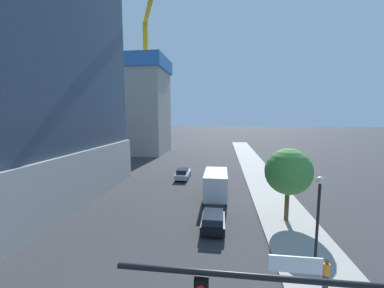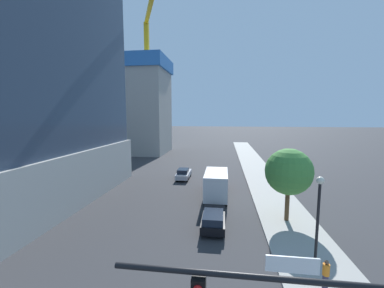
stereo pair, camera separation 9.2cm
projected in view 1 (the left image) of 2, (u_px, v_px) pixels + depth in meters
name	position (u px, v px, depth m)	size (l,w,h in m)	color
sidewalk	(287.00, 219.00, 20.74)	(4.67, 120.00, 0.15)	#9E9B93
construction_building	(133.00, 101.00, 57.34)	(18.23, 21.40, 29.13)	#9E9B93
street_lamp	(318.00, 208.00, 13.70)	(0.44, 0.44, 5.43)	black
street_tree	(288.00, 172.00, 19.97)	(3.86, 3.86, 6.14)	brown
car_silver	(183.00, 174.00, 34.16)	(1.72, 4.45, 1.52)	#B7B7BC
car_black	(213.00, 219.00, 19.27)	(1.83, 4.68, 1.50)	black
box_truck	(216.00, 182.00, 26.25)	(2.38, 7.55, 3.07)	#B21E1E
pedestrian_orange_shirt	(326.00, 274.00, 12.24)	(0.34, 0.34, 1.57)	#38334C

